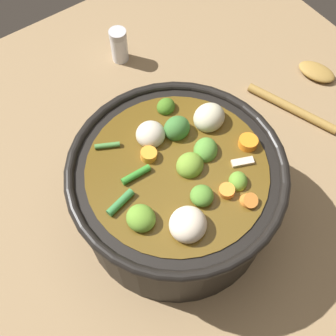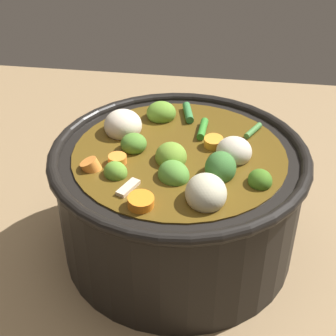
% 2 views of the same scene
% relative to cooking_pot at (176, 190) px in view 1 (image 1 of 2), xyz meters
% --- Properties ---
extents(ground_plane, '(1.10, 1.10, 0.00)m').
position_rel_cooking_pot_xyz_m(ground_plane, '(-0.00, -0.00, -0.08)').
color(ground_plane, '#8C704C').
extents(cooking_pot, '(0.31, 0.31, 0.18)m').
position_rel_cooking_pot_xyz_m(cooking_pot, '(0.00, 0.00, 0.00)').
color(cooking_pot, black).
rests_on(cooking_pot, ground_plane).
extents(wooden_spoon, '(0.18, 0.18, 0.02)m').
position_rel_cooking_pot_xyz_m(wooden_spoon, '(-0.06, 0.37, -0.07)').
color(wooden_spoon, olive).
rests_on(wooden_spoon, ground_plane).
extents(salt_shaker, '(0.04, 0.04, 0.07)m').
position_rel_cooking_pot_xyz_m(salt_shaker, '(-0.35, 0.11, -0.04)').
color(salt_shaker, silver).
rests_on(salt_shaker, ground_plane).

